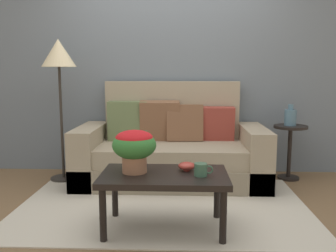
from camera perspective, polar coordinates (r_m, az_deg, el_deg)
ground_plane at (r=3.45m, az=-0.74°, el=-11.92°), size 14.00×14.00×0.00m
wall_back at (r=4.44m, az=0.05°, el=12.10°), size 6.40×0.12×2.97m
area_rug at (r=3.38m, az=-0.81°, el=-12.31°), size 2.57×1.66×0.01m
couch at (r=4.04m, az=0.44°, el=-3.90°), size 2.02×0.91×1.09m
coffee_table at (r=2.79m, az=-0.59°, el=-8.48°), size 0.96×0.57×0.44m
side_table at (r=4.31m, az=18.46°, el=-2.42°), size 0.37×0.37×0.61m
floor_lamp at (r=4.15m, az=-16.63°, el=9.50°), size 0.37×0.37×1.55m
potted_plant at (r=2.77m, az=-5.28°, el=-3.06°), size 0.33×0.33×0.33m
coffee_mug at (r=2.72m, az=5.18°, el=-6.78°), size 0.14×0.10×0.09m
snack_bowl at (r=2.85m, az=2.93°, el=-6.24°), size 0.13×0.13×0.07m
table_vase at (r=4.27m, az=18.52°, el=1.35°), size 0.13×0.13×0.23m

